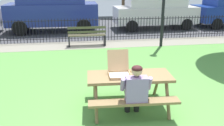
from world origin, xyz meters
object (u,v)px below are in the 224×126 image
object	(u,v)px
adult_at_table	(135,90)
park_bench_center	(87,36)
pizza_box_open	(119,69)
pizza_slice_on_table	(136,72)
parked_car_left	(52,7)
parked_car_center	(155,9)
picnic_table_foreground	(129,83)

from	to	relation	value
adult_at_table	park_bench_center	bearing A→B (deg)	95.59
pizza_box_open	park_bench_center	distance (m)	5.56
pizza_slice_on_table	parked_car_left	bearing A→B (deg)	104.97
pizza_box_open	parked_car_center	bearing A→B (deg)	67.38
picnic_table_foreground	park_bench_center	world-z (taller)	park_bench_center
parked_car_center	picnic_table_foreground	bearing A→B (deg)	-111.25
park_bench_center	picnic_table_foreground	bearing A→B (deg)	-84.00
pizza_slice_on_table	parked_car_center	xyz separation A→B (m)	(3.33, 8.86, 0.32)
adult_at_table	parked_car_left	xyz separation A→B (m)	(-2.20, 9.52, 0.65)
parked_car_left	park_bench_center	bearing A→B (deg)	-64.81
pizza_slice_on_table	parked_car_left	distance (m)	9.19
pizza_slice_on_table	adult_at_table	xyz separation A→B (m)	(-0.17, -0.65, -0.12)
picnic_table_foreground	parked_car_center	distance (m)	9.69
park_bench_center	parked_car_center	bearing A→B (deg)	39.78
parked_car_left	adult_at_table	bearing A→B (deg)	-76.98
pizza_box_open	parked_car_center	xyz separation A→B (m)	(3.72, 8.94, 0.21)
parked_car_center	adult_at_table	bearing A→B (deg)	-110.17
adult_at_table	park_bench_center	distance (m)	6.14
park_bench_center	parked_car_left	world-z (taller)	parked_car_left
parked_car_left	parked_car_center	world-z (taller)	parked_car_left
pizza_box_open	parked_car_center	distance (m)	9.68
adult_at_table	pizza_slice_on_table	bearing A→B (deg)	75.56
pizza_slice_on_table	adult_at_table	bearing A→B (deg)	-104.44
parked_car_center	parked_car_left	bearing A→B (deg)	-180.00
pizza_box_open	parked_car_left	distance (m)	9.16
parked_car_left	pizza_box_open	bearing A→B (deg)	-77.54
adult_at_table	picnic_table_foreground	bearing A→B (deg)	91.02
park_bench_center	parked_car_center	xyz separation A→B (m)	(4.10, 3.41, 0.68)
adult_at_table	park_bench_center	world-z (taller)	adult_at_table
pizza_slice_on_table	pizza_box_open	bearing A→B (deg)	-169.51
pizza_box_open	parked_car_left	size ratio (longest dim) A/B	0.12
parked_car_left	parked_car_center	bearing A→B (deg)	0.00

